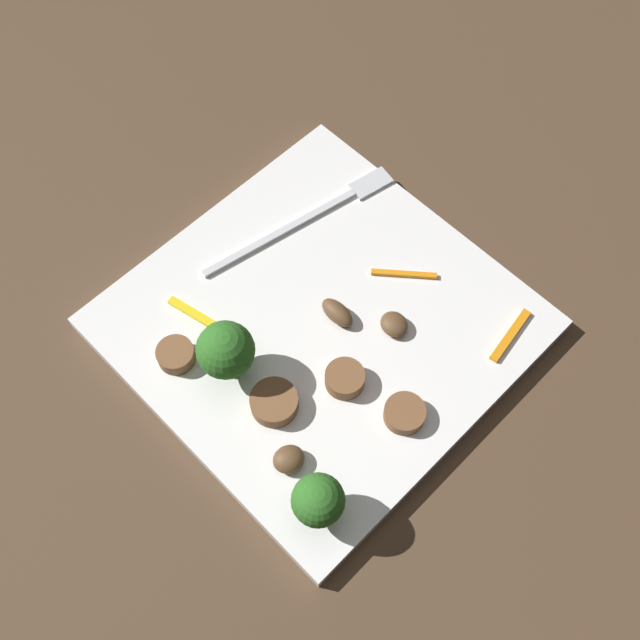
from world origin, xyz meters
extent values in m
plane|color=#4C3826|center=(0.00, 0.00, 0.00)|extent=(1.40, 1.40, 0.00)
cube|color=white|center=(0.00, 0.00, 0.01)|extent=(0.28, 0.28, 0.01)
cube|color=silver|center=(0.03, 0.08, 0.02)|extent=(0.14, 0.03, 0.00)
cube|color=silver|center=(0.12, 0.06, 0.02)|extent=(0.04, 0.02, 0.00)
cylinder|color=#347525|center=(-0.10, -0.10, 0.02)|extent=(0.01, 0.01, 0.02)
sphere|color=#2D6B23|center=(-0.10, -0.10, 0.04)|extent=(0.04, 0.04, 0.04)
cylinder|color=#347525|center=(-0.08, 0.02, 0.03)|extent=(0.01, 0.01, 0.02)
sphere|color=#2D6B23|center=(-0.08, 0.02, 0.05)|extent=(0.04, 0.04, 0.04)
cylinder|color=brown|center=(-0.07, -0.03, 0.02)|extent=(0.04, 0.04, 0.01)
cylinder|color=brown|center=(-0.01, -0.10, 0.02)|extent=(0.03, 0.03, 0.01)
cylinder|color=brown|center=(-0.10, 0.05, 0.02)|extent=(0.03, 0.03, 0.01)
cylinder|color=brown|center=(-0.02, -0.05, 0.02)|extent=(0.04, 0.04, 0.01)
ellipsoid|color=brown|center=(-0.09, -0.06, 0.02)|extent=(0.03, 0.03, 0.01)
ellipsoid|color=brown|center=(0.01, -0.01, 0.02)|extent=(0.02, 0.03, 0.01)
ellipsoid|color=brown|center=(0.04, -0.04, 0.02)|extent=(0.02, 0.02, 0.01)
cube|color=orange|center=(0.08, -0.02, 0.02)|extent=(0.04, 0.04, 0.00)
cube|color=orange|center=(0.09, -0.11, 0.02)|extent=(0.05, 0.01, 0.00)
cube|color=yellow|center=(-0.07, 0.07, 0.02)|extent=(0.02, 0.06, 0.00)
camera|label=1|loc=(-0.19, -0.19, 0.55)|focal=43.76mm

